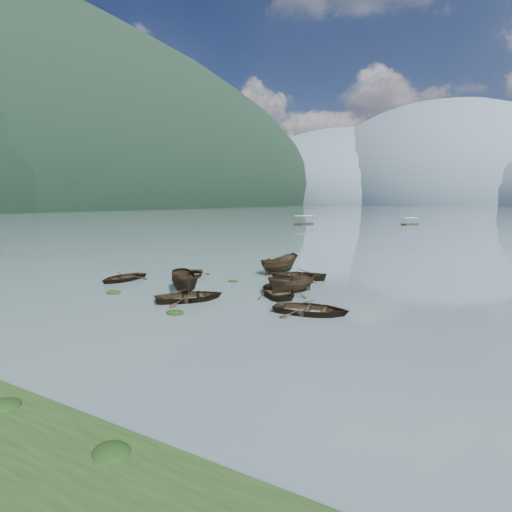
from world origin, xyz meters
The scene contains 23 objects.
ground_plane centered at (0.00, 0.00, 0.00)m, with size 2400.00×2400.00×0.00m, color #4C5C5F.
left_ridge_far centered at (-480.00, 250.00, 0.00)m, with size 560.00×1400.00×380.00m, color black.
haze_mtn_a centered at (-260.00, 900.00, 0.00)m, with size 520.00×520.00×280.00m, color #475666.
haze_mtn_b centered at (-60.00, 900.00, 0.00)m, with size 520.00×520.00×340.00m, color #475666.
rowboat_0 centered at (-9.59, 5.40, 0.00)m, with size 3.10×4.34×0.90m, color black.
rowboat_1 centered at (-0.04, 2.65, 0.00)m, with size 3.37×4.72×0.98m, color black.
rowboat_2 centered at (-1.89, 4.42, 0.00)m, with size 1.85×4.93×1.90m, color black.
rowboat_3 centered at (4.45, 7.41, 0.00)m, with size 3.55×4.97×1.03m, color black.
rowboat_4 centered at (8.52, 3.66, 0.00)m, with size 3.31×4.63×0.96m, color black.
rowboat_5 centered at (5.18, 8.17, 0.00)m, with size 1.57×4.18×1.61m, color black.
rowboat_6 centered at (-5.42, 9.56, 0.00)m, with size 3.03×4.24×0.88m, color black.
rowboat_7 centered at (3.39, 13.55, 0.00)m, with size 3.58×5.01×1.04m, color black.
rowboat_8 centered at (0.69, 15.40, 0.00)m, with size 1.88×4.99×1.93m, color black.
weed_clump_0 centered at (-6.47, 1.63, 0.00)m, with size 1.20×0.98×0.26m, color black.
weed_clump_1 centered at (0.06, 4.48, 0.00)m, with size 0.92×0.74×0.20m, color black.
weed_clump_2 centered at (1.20, -0.36, 0.00)m, with size 1.18×0.94×0.25m, color black.
weed_clump_3 centered at (4.51, 7.26, 0.00)m, with size 0.84×0.71×0.19m, color black.
weed_clump_4 centered at (7.86, 4.87, 0.00)m, with size 1.03×0.82×0.21m, color black.
weed_clump_5 centered at (-10.68, 7.46, 0.00)m, with size 1.15×0.93×0.24m, color black.
weed_clump_6 centered at (-0.94, 9.69, 0.00)m, with size 0.93×0.78×0.19m, color black.
weed_clump_7 centered at (4.40, 10.97, 0.00)m, with size 1.24×1.00×0.27m, color black.
pontoon_left centered at (-28.54, 92.28, 0.00)m, with size 2.77×6.65×2.55m, color black, non-canonical shape.
pontoon_centre centered at (-0.73, 106.86, 0.00)m, with size 2.13×5.11×1.96m, color black, non-canonical shape.
Camera 1 is at (17.13, -18.67, 6.81)m, focal length 28.00 mm.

